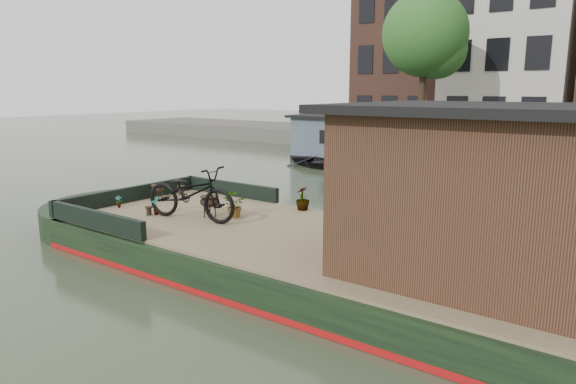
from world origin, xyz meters
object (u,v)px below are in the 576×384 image
Objects in this scene: cabin at (484,189)px; brazier_front at (210,206)px; bicycle at (191,193)px; dinghy at (323,159)px; potted_plant_a at (156,206)px; brazier_rear at (158,192)px.

cabin reaches higher than brazier_front.
brazier_front is at bearing -26.26° from bicycle.
dinghy is (-4.11, 11.44, -0.87)m from bicycle.
potted_plant_a is (-0.92, -0.16, -0.36)m from bicycle.
potted_plant_a is at bearing -41.53° from brazier_rear.
potted_plant_a is 12.04m from dinghy.
brazier_front is (1.05, 0.56, 0.02)m from potted_plant_a.
bicycle is 4.76× the size of brazier_front.
dinghy is (-4.23, 11.04, -0.53)m from brazier_front.
bicycle is 2.28m from brazier_rear.
bicycle reaches higher than potted_plant_a.
cabin reaches higher than brazier_rear.
bicycle is 0.54m from brazier_front.
cabin is 5.70m from bicycle.
potted_plant_a reaches higher than brazier_rear.
dinghy is (-9.75, 11.08, -1.54)m from cabin.
brazier_rear is at bearing 58.09° from bicycle.
potted_plant_a is at bearing -175.43° from cabin.
cabin is 1.89× the size of bicycle.
brazier_rear is at bearing 138.47° from potted_plant_a.
cabin is at bearing -95.77° from bicycle.
brazier_front reaches higher than potted_plant_a.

